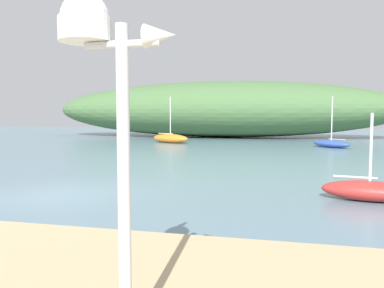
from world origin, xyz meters
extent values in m
plane|color=slate|center=(0.00, 0.00, 0.00)|extent=(120.00, 120.00, 0.00)
ellipsoid|color=#476B3D|center=(-0.02, 30.99, 2.99)|extent=(37.78, 10.82, 5.98)
cylinder|color=silver|center=(4.97, -6.91, 1.70)|extent=(0.12, 0.12, 3.00)
cylinder|color=silver|center=(4.97, -6.91, 3.02)|extent=(0.72, 0.07, 0.07)
cylinder|color=white|center=(4.61, -6.91, 3.16)|extent=(0.49, 0.49, 0.21)
sphere|color=white|center=(4.61, -6.91, 3.26)|extent=(0.45, 0.45, 0.45)
cone|color=silver|center=(5.32, -6.91, 3.08)|extent=(0.28, 0.21, 0.21)
ellipsoid|color=orange|center=(-2.87, 21.25, 0.38)|extent=(3.90, 2.66, 0.76)
cylinder|color=silver|center=(-2.87, 21.25, 2.23)|extent=(0.08, 0.08, 3.40)
cylinder|color=silver|center=(-3.38, 21.48, 0.78)|extent=(1.55, 0.75, 0.06)
ellipsoid|color=#2D4C9E|center=(9.96, 19.45, 0.27)|extent=(2.99, 2.90, 0.54)
cylinder|color=silver|center=(9.96, 19.45, 2.06)|extent=(0.08, 0.08, 3.38)
cylinder|color=silver|center=(10.29, 19.14, 0.62)|extent=(1.04, 0.98, 0.06)
ellipsoid|color=#B72D28|center=(8.78, 1.16, 0.28)|extent=(2.66, 1.35, 0.56)
cylinder|color=silver|center=(8.78, 1.16, 1.42)|extent=(0.08, 0.08, 2.05)
cylinder|color=silver|center=(8.41, 1.23, 0.64)|extent=(1.13, 0.26, 0.06)
camera|label=1|loc=(6.37, -10.16, 2.38)|focal=35.85mm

